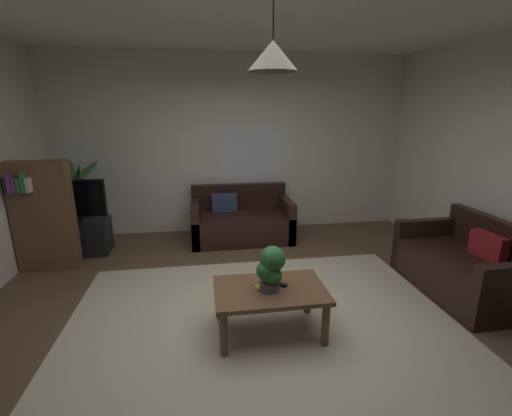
{
  "coord_description": "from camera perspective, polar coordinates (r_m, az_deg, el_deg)",
  "views": [
    {
      "loc": [
        -0.51,
        -3.03,
        2.0
      ],
      "look_at": [
        0.0,
        0.3,
        1.05
      ],
      "focal_mm": 24.67,
      "sensor_mm": 36.0,
      "label": 1
    }
  ],
  "objects": [
    {
      "name": "floor",
      "position": [
        3.67,
        0.75,
        -17.44
      ],
      "size": [
        5.76,
        5.51,
        0.02
      ],
      "primitive_type": "cube",
      "color": "brown",
      "rests_on": "ground"
    },
    {
      "name": "tv_stand",
      "position": [
        5.63,
        -27.14,
        -4.17
      ],
      "size": [
        0.9,
        0.44,
        0.5
      ],
      "primitive_type": "cube",
      "color": "black",
      "rests_on": "ground"
    },
    {
      "name": "book_on_table_0",
      "position": [
        3.23,
        0.99,
        -12.73
      ],
      "size": [
        0.12,
        0.11,
        0.02
      ],
      "primitive_type": "cube",
      "rotation": [
        0.0,
        0.0,
        0.12
      ],
      "color": "gold",
      "rests_on": "coffee_table"
    },
    {
      "name": "coffee_table",
      "position": [
        3.28,
        2.28,
        -14.0
      ],
      "size": [
        1.0,
        0.65,
        0.45
      ],
      "color": "brown",
      "rests_on": "ground"
    },
    {
      "name": "rug",
      "position": [
        3.5,
        1.32,
        -19.01
      ],
      "size": [
        3.74,
        3.03,
        0.01
      ],
      "primitive_type": "cube",
      "color": "beige",
      "rests_on": "ground"
    },
    {
      "name": "potted_palm_corner",
      "position": [
        5.96,
        -26.56,
        0.62
      ],
      "size": [
        0.88,
        0.83,
        1.35
      ],
      "color": "beige",
      "rests_on": "ground"
    },
    {
      "name": "tv",
      "position": [
        5.47,
        -27.92,
        1.17
      ],
      "size": [
        0.94,
        0.16,
        0.58
      ],
      "color": "black",
      "rests_on": "tv_stand"
    },
    {
      "name": "couch_right_side",
      "position": [
        4.66,
        30.93,
        -8.4
      ],
      "size": [
        0.88,
        1.48,
        0.82
      ],
      "rotation": [
        0.0,
        0.0,
        -1.57
      ],
      "color": "black",
      "rests_on": "ground"
    },
    {
      "name": "remote_on_table_0",
      "position": [
        3.3,
        3.71,
        -12.11
      ],
      "size": [
        0.15,
        0.14,
        0.02
      ],
      "primitive_type": "cube",
      "rotation": [
        0.0,
        0.0,
        0.83
      ],
      "color": "black",
      "rests_on": "coffee_table"
    },
    {
      "name": "bookshelf_corner",
      "position": [
        5.16,
        -31.25,
        -1.01
      ],
      "size": [
        0.7,
        0.31,
        1.4
      ],
      "color": "brown",
      "rests_on": "ground"
    },
    {
      "name": "wall_back",
      "position": [
        5.86,
        -3.75,
        10.1
      ],
      "size": [
        5.88,
        0.06,
        2.85
      ],
      "primitive_type": "cube",
      "color": "silver",
      "rests_on": "ground"
    },
    {
      "name": "potted_plant_on_table",
      "position": [
        3.12,
        2.43,
        -9.67
      ],
      "size": [
        0.26,
        0.23,
        0.41
      ],
      "color": "#4C4C51",
      "rests_on": "coffee_table"
    },
    {
      "name": "window_pane",
      "position": [
        5.9,
        -0.8,
        7.38
      ],
      "size": [
        1.11,
        0.01,
        1.04
      ],
      "primitive_type": "cube",
      "color": "white"
    },
    {
      "name": "pendant_lamp",
      "position": [
        2.87,
        2.75,
        23.43
      ],
      "size": [
        0.38,
        0.38,
        0.58
      ],
      "color": "black"
    },
    {
      "name": "couch_under_window",
      "position": [
        5.59,
        -2.42,
        -2.28
      ],
      "size": [
        1.55,
        0.88,
        0.82
      ],
      "color": "black",
      "rests_on": "ground"
    }
  ]
}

